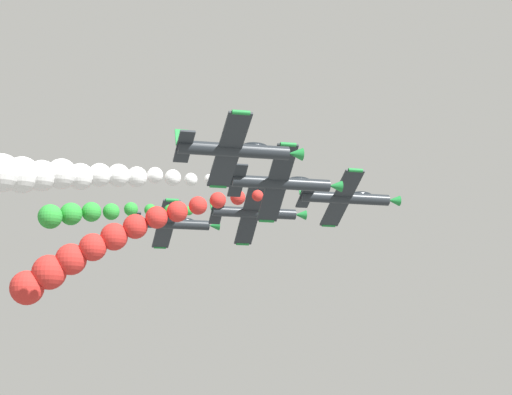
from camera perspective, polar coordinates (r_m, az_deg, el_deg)
The scene contains 8 objects.
airplane_lead at distance 97.57m, azimuth 5.26°, elevation -0.03°, with size 8.84×10.35×4.32m.
smoke_trail_lead at distance 93.39m, azimuth -9.41°, elevation -3.09°, with size 5.18×25.15×11.32m.
airplane_left_inner at distance 104.66m, azimuth -0.01°, elevation -0.88°, with size 7.97×10.35×5.88m.
smoke_trail_left_inner at distance 99.62m, azimuth -9.75°, elevation -0.91°, with size 4.83×15.92×3.54m.
airplane_right_inner at distance 88.55m, azimuth 1.56°, elevation 0.83°, with size 7.99×10.35×5.85m.
smoke_trail_right_inner at distance 83.13m, azimuth -13.28°, elevation 1.28°, with size 5.71×23.06×3.98m.
airplane_left_outer at distance 110.91m, azimuth -4.93°, elevation -1.51°, with size 8.82×10.35×4.36m.
airplane_right_outer at distance 78.70m, azimuth -1.17°, elevation 2.76°, with size 8.80×10.35×4.41m.
Camera 1 is at (90.79, -22.70, 114.85)m, focal length 69.38 mm.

